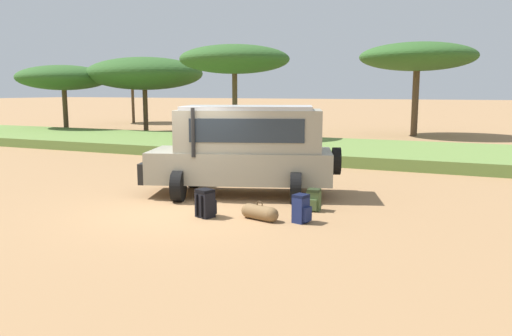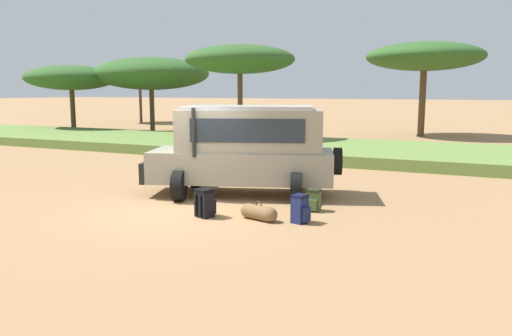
% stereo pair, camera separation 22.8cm
% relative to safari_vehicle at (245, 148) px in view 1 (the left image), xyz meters
% --- Properties ---
extents(ground_plane, '(320.00, 320.00, 0.00)m').
position_rel_safari_vehicle_xyz_m(ground_plane, '(-0.54, -2.29, -1.29)').
color(ground_plane, '#9E754C').
extents(grass_bank, '(120.00, 7.00, 0.44)m').
position_rel_safari_vehicle_xyz_m(grass_bank, '(-0.54, 9.32, -1.07)').
color(grass_bank, olive).
rests_on(grass_bank, ground_plane).
extents(safari_vehicle, '(5.44, 3.66, 2.44)m').
position_rel_safari_vehicle_xyz_m(safari_vehicle, '(0.00, 0.00, 0.00)').
color(safari_vehicle, gray).
rests_on(safari_vehicle, ground_plane).
extents(backpack_beside_front_wheel, '(0.33, 0.40, 0.53)m').
position_rel_safari_vehicle_xyz_m(backpack_beside_front_wheel, '(2.29, -1.01, -1.04)').
color(backpack_beside_front_wheel, '#42562D').
rests_on(backpack_beside_front_wheel, ground_plane).
extents(backpack_cluster_center, '(0.46, 0.48, 0.65)m').
position_rel_safari_vehicle_xyz_m(backpack_cluster_center, '(0.22, -2.59, -0.98)').
color(backpack_cluster_center, black).
rests_on(backpack_cluster_center, ground_plane).
extents(backpack_near_rear_wheel, '(0.42, 0.38, 0.62)m').
position_rel_safari_vehicle_xyz_m(backpack_near_rear_wheel, '(2.36, -2.17, -0.99)').
color(backpack_near_rear_wheel, navy).
rests_on(backpack_near_rear_wheel, ground_plane).
extents(duffel_bag_low_black_case, '(0.95, 0.48, 0.43)m').
position_rel_safari_vehicle_xyz_m(duffel_bag_low_black_case, '(1.44, -2.32, -1.13)').
color(duffel_bag_low_black_case, brown).
rests_on(duffel_bag_low_black_case, ground_plane).
extents(acacia_tree_far_left, '(5.86, 4.99, 4.90)m').
position_rel_safari_vehicle_xyz_m(acacia_tree_far_left, '(-22.18, 24.10, 2.80)').
color(acacia_tree_far_left, brown).
rests_on(acacia_tree_far_left, ground_plane).
extents(acacia_tree_left_mid, '(5.94, 5.93, 4.50)m').
position_rel_safari_vehicle_xyz_m(acacia_tree_left_mid, '(-19.27, 13.12, 2.38)').
color(acacia_tree_left_mid, brown).
rests_on(acacia_tree_left_mid, ground_plane).
extents(acacia_tree_centre_back, '(7.86, 6.83, 5.00)m').
position_rel_safari_vehicle_xyz_m(acacia_tree_centre_back, '(-14.30, 15.14, 2.64)').
color(acacia_tree_centre_back, brown).
rests_on(acacia_tree_centre_back, ground_plane).
extents(acacia_tree_right_mid, '(5.70, 5.53, 5.17)m').
position_rel_safari_vehicle_xyz_m(acacia_tree_right_mid, '(-5.85, 11.32, 3.13)').
color(acacia_tree_right_mid, brown).
rests_on(acacia_tree_right_mid, ground_plane).
extents(acacia_tree_far_right, '(7.10, 6.75, 5.79)m').
position_rel_safari_vehicle_xyz_m(acacia_tree_far_right, '(2.17, 20.61, 3.60)').
color(acacia_tree_far_right, brown).
rests_on(acacia_tree_far_right, ground_plane).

